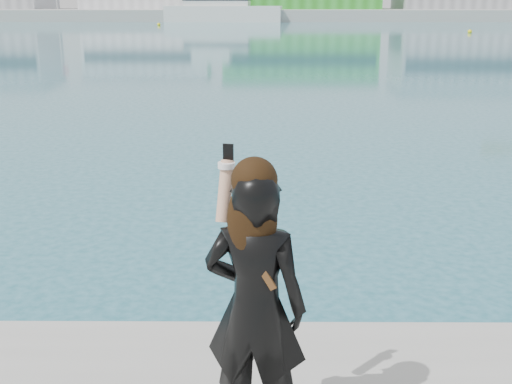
# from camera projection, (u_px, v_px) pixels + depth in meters

# --- Properties ---
(far_quay) EXTENTS (320.00, 40.00, 2.00)m
(far_quay) POSITION_uv_depth(u_px,v_px,m) (259.00, 14.00, 129.29)
(far_quay) COLOR #9E9E99
(far_quay) RESTS_ON ground
(motor_yacht) EXTENTS (20.55, 7.29, 9.40)m
(motor_yacht) POSITION_uv_depth(u_px,v_px,m) (220.00, 6.00, 111.58)
(motor_yacht) COLOR silver
(motor_yacht) RESTS_ON ground
(buoy_near) EXTENTS (0.50, 0.50, 0.50)m
(buoy_near) POSITION_uv_depth(u_px,v_px,m) (470.00, 33.00, 73.43)
(buoy_near) COLOR yellow
(buoy_near) RESTS_ON ground
(buoy_far) EXTENTS (0.50, 0.50, 0.50)m
(buoy_far) POSITION_uv_depth(u_px,v_px,m) (159.00, 26.00, 95.32)
(buoy_far) COLOR yellow
(buoy_far) RESTS_ON ground
(woman) EXTENTS (0.75, 0.58, 1.91)m
(woman) POSITION_uv_depth(u_px,v_px,m) (255.00, 300.00, 4.02)
(woman) COLOR black
(woman) RESTS_ON near_quay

